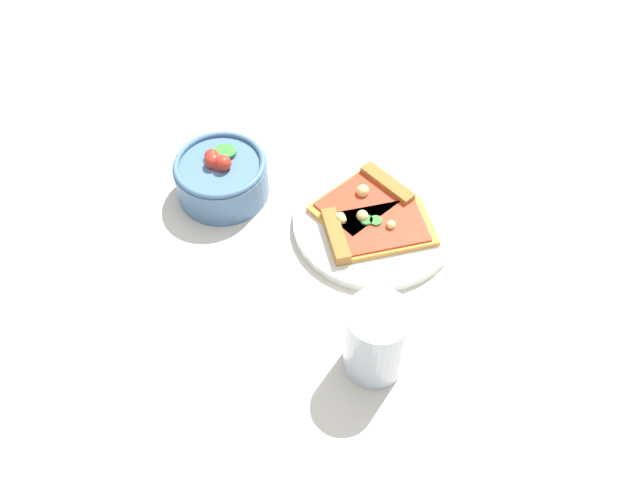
% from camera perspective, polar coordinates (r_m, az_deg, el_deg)
% --- Properties ---
extents(ground_plane, '(2.40, 2.40, 0.00)m').
position_cam_1_polar(ground_plane, '(0.93, 2.28, 2.09)').
color(ground_plane, beige).
rests_on(ground_plane, ground).
extents(plate, '(0.22, 0.22, 0.01)m').
position_cam_1_polar(plate, '(0.92, 4.66, 1.51)').
color(plate, silver).
rests_on(plate, ground_plane).
extents(pizza_slice_near, '(0.13, 0.15, 0.02)m').
position_cam_1_polar(pizza_slice_near, '(0.92, 3.97, 3.35)').
color(pizza_slice_near, gold).
rests_on(pizza_slice_near, plate).
extents(pizza_slice_far, '(0.10, 0.15, 0.02)m').
position_cam_1_polar(pizza_slice_far, '(0.89, 4.41, 0.87)').
color(pizza_slice_far, gold).
rests_on(pizza_slice_far, plate).
extents(salad_bowl, '(0.13, 0.13, 0.07)m').
position_cam_1_polar(salad_bowl, '(0.95, -8.39, 5.40)').
color(salad_bowl, '#4C7299').
rests_on(salad_bowl, ground_plane).
extents(soda_glass, '(0.07, 0.07, 0.11)m').
position_cam_1_polar(soda_glass, '(0.77, 4.77, -8.63)').
color(soda_glass, silver).
rests_on(soda_glass, ground_plane).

